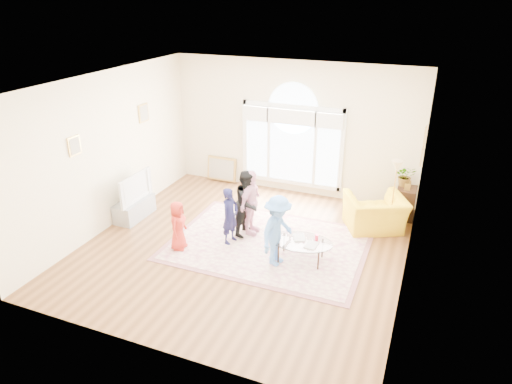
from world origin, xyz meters
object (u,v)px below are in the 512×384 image
at_px(tv_console, 134,209).
at_px(armchair, 375,213).
at_px(area_rug, 268,244).
at_px(television, 132,187).
at_px(coffee_table, 301,242).

distance_m(tv_console, armchair, 5.19).
distance_m(area_rug, television, 3.23).
relative_size(tv_console, armchair, 0.87).
xyz_separation_m(tv_console, coffee_table, (3.92, -0.34, 0.19)).
xyz_separation_m(area_rug, tv_console, (-3.16, 0.01, 0.20)).
bearing_deg(coffee_table, area_rug, 152.29).
relative_size(area_rug, coffee_table, 2.96).
bearing_deg(coffee_table, armchair, 54.35).
distance_m(television, coffee_table, 3.94).
relative_size(area_rug, armchair, 3.14).
bearing_deg(coffee_table, tv_console, 170.64).
bearing_deg(tv_console, coffee_table, -4.91).
height_order(area_rug, coffee_table, coffee_table).
height_order(tv_console, armchair, armchair).
height_order(area_rug, tv_console, tv_console).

